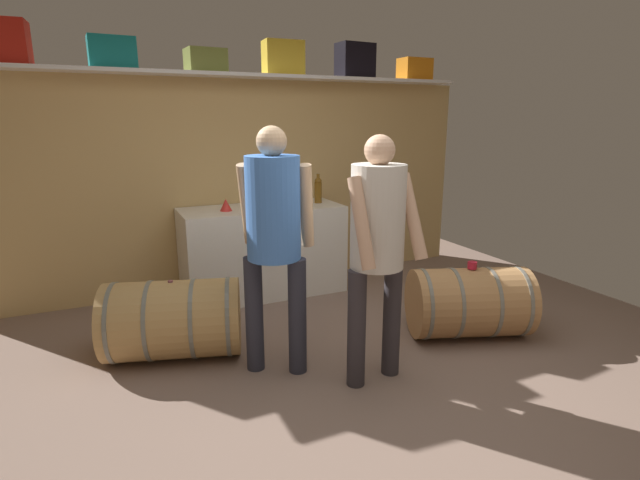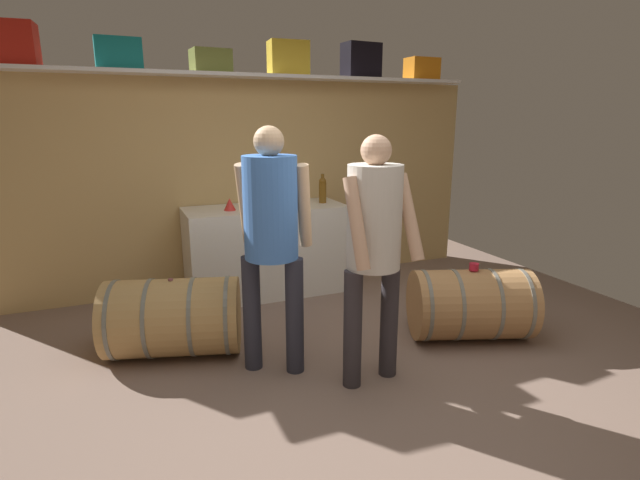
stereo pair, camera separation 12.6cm
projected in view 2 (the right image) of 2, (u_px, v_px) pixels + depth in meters
name	position (u px, v px, depth m)	size (l,w,h in m)	color
ground_plane	(319.00, 357.00, 3.56)	(6.13, 8.06, 0.02)	#80675A
back_wall_panel	(250.00, 185.00, 4.94)	(4.93, 0.10, 2.05)	tan
high_shelf_board	(250.00, 76.00, 4.55)	(4.54, 0.40, 0.03)	white
toolcase_red	(14.00, 44.00, 3.80)	(0.32, 0.26, 0.33)	red
toolcase_teal	(118.00, 54.00, 4.09)	(0.37, 0.23, 0.26)	#127777
toolcase_olive	(211.00, 61.00, 4.38)	(0.34, 0.26, 0.20)	olive
toolcase_yellow	(288.00, 58.00, 4.65)	(0.37, 0.23, 0.32)	yellow
toolcase_black	(361.00, 61.00, 4.94)	(0.37, 0.22, 0.34)	black
toolcase_orange	(422.00, 69.00, 5.23)	(0.34, 0.22, 0.23)	orange
work_cabinet	(267.00, 250.00, 4.77)	(1.54, 0.63, 0.86)	white
wine_bottle_amber	(323.00, 189.00, 4.85)	(0.07, 0.07, 0.29)	brown
wine_glass	(270.00, 195.00, 4.70)	(0.08, 0.08, 0.14)	white
red_funnel	(230.00, 204.00, 4.47)	(0.11, 0.11, 0.11)	red
wine_barrel_near	(471.00, 304.00, 3.79)	(1.03, 0.82, 0.56)	tan
wine_barrel_far	(173.00, 317.00, 3.52)	(1.06, 0.80, 0.58)	tan
tasting_cup	(474.00, 267.00, 3.72)	(0.07, 0.07, 0.06)	red
winemaker_pouring	(374.00, 236.00, 2.99)	(0.49, 0.41, 1.60)	#332E33
visitor_tasting	(271.00, 226.00, 3.13)	(0.52, 0.48, 1.64)	#2C2D3B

